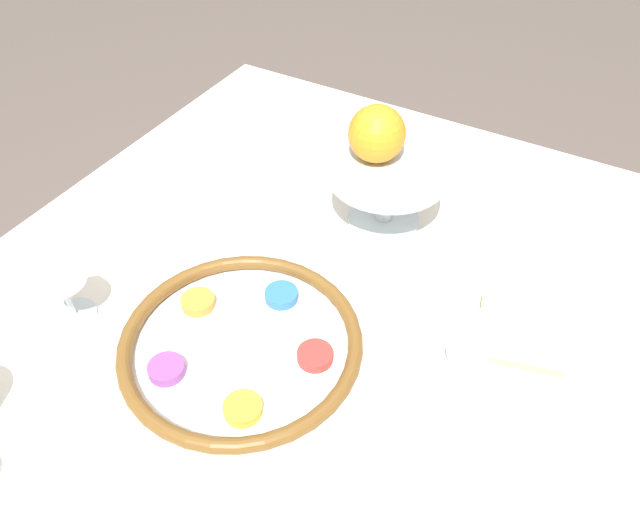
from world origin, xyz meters
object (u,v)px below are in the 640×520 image
Objects in this scene: fruit_stand at (387,175)px; napkin_roll at (498,316)px; seder_plate at (241,344)px; bread_plate at (519,337)px; wine_glass at (55,268)px; orange_fruit at (376,134)px.

fruit_stand is 0.27m from napkin_roll.
seder_plate is 1.91× the size of bread_plate.
bread_plate is 0.04m from napkin_roll.
fruit_stand is at bearing 60.43° from napkin_roll.
wine_glass is (-0.06, 0.24, 0.08)m from seder_plate.
seder_plate is 3.72× the size of orange_fruit.
fruit_stand reaches higher than seder_plate.
orange_fruit reaches higher than napkin_roll.
wine_glass is 0.77× the size of bread_plate.
seder_plate is 0.36m from orange_fruit.
napkin_roll reaches higher than bread_plate.
fruit_stand is 0.98× the size of napkin_roll.
fruit_stand reaches higher than bread_plate.
napkin_roll is at bearing 82.36° from bread_plate.
wine_glass is at bearing 144.19° from fruit_stand.
orange_fruit reaches higher than bread_plate.
wine_glass reaches higher than bread_plate.
seder_plate is at bearing 122.46° from bread_plate.
wine_glass is at bearing 115.41° from bread_plate.
seder_plate is at bearing 171.94° from fruit_stand.
bread_plate is 0.88× the size of napkin_roll.
wine_glass reaches higher than fruit_stand.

